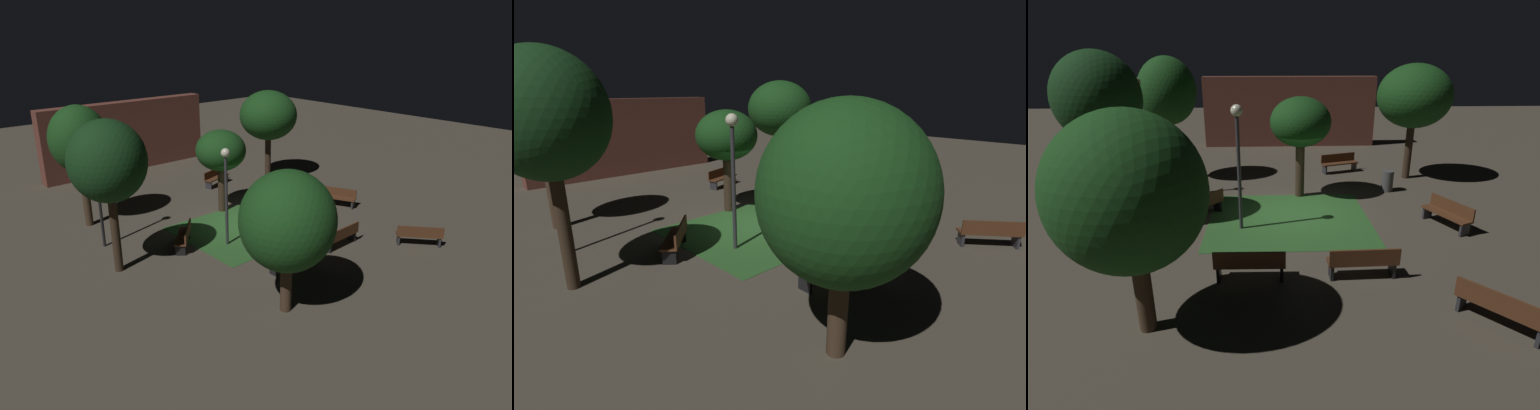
# 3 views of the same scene
# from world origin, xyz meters

# --- Properties ---
(ground_plane) EXTENTS (60.00, 60.00, 0.00)m
(ground_plane) POSITION_xyz_m (0.00, 0.00, 0.00)
(ground_plane) COLOR #4C4438
(grass_lawn) EXTENTS (5.55, 4.94, 0.01)m
(grass_lawn) POSITION_xyz_m (-0.23, -0.48, 0.01)
(grass_lawn) COLOR #2D6028
(grass_lawn) RESTS_ON ground
(bench_lawn_edge) EXTENTS (1.81, 0.52, 0.88)m
(bench_lawn_edge) POSITION_xyz_m (-1.44, -4.44, 0.48)
(bench_lawn_edge) COLOR brown
(bench_lawn_edge) RESTS_ON ground
(bench_by_lamp) EXTENTS (1.81, 0.53, 0.88)m
(bench_by_lamp) POSITION_xyz_m (1.44, -4.44, 0.48)
(bench_by_lamp) COLOR #512D19
(bench_by_lamp) RESTS_ON ground
(bench_front_left) EXTENTS (1.86, 1.02, 0.88)m
(bench_front_left) POSITION_xyz_m (2.52, 5.29, 0.48)
(bench_front_left) COLOR #512D19
(bench_front_left) RESTS_ON ground
(bench_near_trees) EXTENTS (1.14, 1.85, 0.88)m
(bench_near_trees) POSITION_xyz_m (5.00, -1.33, 0.48)
(bench_near_trees) COLOR #512D19
(bench_near_trees) RESTS_ON ground
(bench_back_row) EXTENTS (1.52, 1.69, 0.88)m
(bench_back_row) POSITION_xyz_m (3.83, -6.49, 0.48)
(bench_back_row) COLOR #512D19
(bench_back_row) RESTS_ON ground
(bench_front_right) EXTENTS (1.54, 1.67, 0.88)m
(bench_front_right) POSITION_xyz_m (-3.27, -0.25, 0.48)
(bench_front_right) COLOR brown
(bench_front_right) RESTS_ON ground
(tree_left_canopy) EXTENTS (2.34, 2.34, 3.92)m
(tree_left_canopy) POSITION_xyz_m (0.34, 1.92, 2.93)
(tree_left_canopy) COLOR #38281C
(tree_left_canopy) RESTS_ON ground
(tree_near_wall) EXTENTS (2.47, 2.47, 5.34)m
(tree_near_wall) POSITION_xyz_m (-5.18, 4.50, 3.86)
(tree_near_wall) COLOR #423021
(tree_near_wall) RESTS_ON ground
(tree_back_left) EXTENTS (2.93, 2.93, 4.57)m
(tree_back_left) POSITION_xyz_m (-3.51, -6.21, 3.00)
(tree_back_left) COLOR #423021
(tree_back_left) RESTS_ON ground
(tree_tall_center) EXTENTS (2.68, 2.68, 5.55)m
(tree_tall_center) POSITION_xyz_m (-6.19, -0.32, 4.08)
(tree_tall_center) COLOR #38281C
(tree_tall_center) RESTS_ON ground
(tree_lawn_side) EXTENTS (3.20, 3.20, 5.05)m
(tree_lawn_side) POSITION_xyz_m (5.46, 4.19, 3.66)
(tree_lawn_side) COLOR #38281C
(tree_lawn_side) RESTS_ON ground
(lamp_post_near_wall) EXTENTS (0.36, 0.36, 4.62)m
(lamp_post_near_wall) POSITION_xyz_m (-5.67, 1.97, 3.13)
(lamp_post_near_wall) COLOR black
(lamp_post_near_wall) RESTS_ON ground
(lamp_post_plaza_west) EXTENTS (0.36, 0.36, 4.02)m
(lamp_post_plaza_west) POSITION_xyz_m (-1.85, -1.20, 2.77)
(lamp_post_plaza_west) COLOR #333338
(lamp_post_plaza_west) RESTS_ON ground
(trash_bin) EXTENTS (0.49, 0.49, 0.87)m
(trash_bin) POSITION_xyz_m (4.05, 2.37, 0.43)
(trash_bin) COLOR #4C4C4C
(trash_bin) RESTS_ON ground
(building_wall_backdrop) EXTENTS (10.35, 0.80, 4.14)m
(building_wall_backdrop) POSITION_xyz_m (0.47, 11.42, 2.07)
(building_wall_backdrop) COLOR brown
(building_wall_backdrop) RESTS_ON ground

